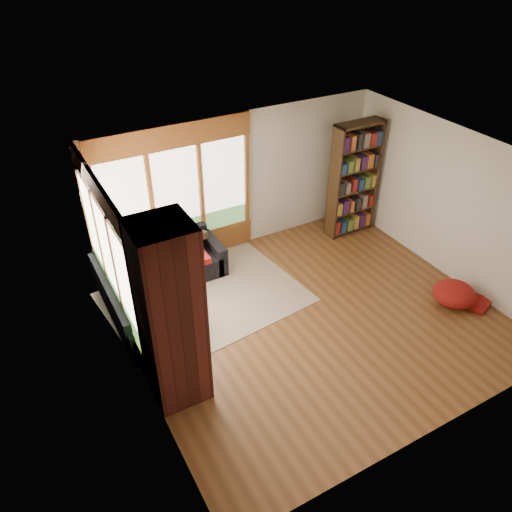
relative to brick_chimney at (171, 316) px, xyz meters
name	(u,v)px	position (x,y,z in m)	size (l,w,h in m)	color
floor	(312,317)	(2.40, 0.35, -1.30)	(5.50, 5.50, 0.00)	brown
ceiling	(325,166)	(2.40, 0.35, 1.30)	(5.50, 5.50, 0.00)	white
wall_back	(239,183)	(2.40, 2.85, 0.00)	(5.50, 0.04, 2.60)	silver
wall_front	(449,360)	(2.40, -2.15, 0.00)	(5.50, 0.04, 2.60)	silver
wall_left	(134,309)	(-0.35, 0.35, 0.00)	(0.04, 5.00, 2.60)	silver
wall_right	(453,205)	(5.15, 0.35, 0.00)	(0.04, 5.00, 2.60)	silver
windows_back	(177,196)	(1.20, 2.82, 0.05)	(2.82, 0.10, 1.90)	brown
windows_left	(109,257)	(-0.32, 1.55, 0.05)	(0.10, 2.62, 1.90)	brown
roller_blind	(91,206)	(-0.29, 2.38, 0.45)	(0.03, 0.72, 0.90)	#688A54
brick_chimney	(171,316)	(0.00, 0.00, 0.00)	(0.70, 0.70, 2.60)	#471914
sectional_sofa	(157,281)	(0.45, 2.05, -1.00)	(2.20, 2.20, 0.80)	black
area_rug	(205,297)	(1.10, 1.64, -1.29)	(3.10, 2.37, 0.01)	beige
bookshelf	(354,180)	(4.54, 2.20, -0.17)	(0.97, 0.32, 2.26)	#3D2614
pouf	(454,293)	(4.63, -0.47, -1.10)	(0.68, 0.68, 0.37)	maroon
dog_tan	(168,247)	(0.74, 2.17, -0.47)	(1.10, 0.74, 0.57)	brown
dog_brindle	(172,280)	(0.50, 1.40, -0.55)	(0.66, 0.85, 0.42)	black
throw_pillows	(153,254)	(0.48, 2.20, -0.54)	(1.98, 1.68, 0.45)	#31271B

